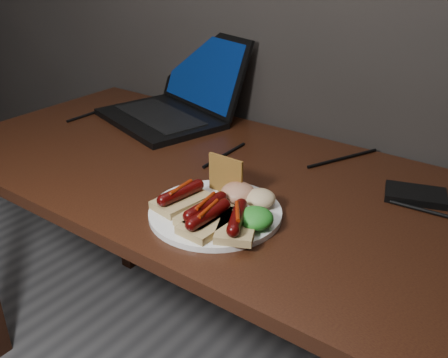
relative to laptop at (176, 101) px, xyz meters
name	(u,v)px	position (x,y,z in m)	size (l,w,h in m)	color
desk	(204,200)	(0.30, -0.24, -0.14)	(1.40, 0.70, 0.75)	#371C0D
laptop	(176,101)	(0.00, 0.00, 0.00)	(0.44, 0.43, 0.25)	black
hard_drive	(415,195)	(0.76, -0.09, -0.04)	(0.13, 0.08, 0.02)	black
desk_cables	(246,150)	(0.32, -0.10, -0.05)	(1.10, 0.35, 0.01)	black
plate	(215,212)	(0.45, -0.40, -0.05)	(0.27, 0.27, 0.01)	white
bread_sausage_left	(181,197)	(0.38, -0.42, -0.02)	(0.09, 0.12, 0.04)	tan
bread_sausage_center	(206,211)	(0.46, -0.44, -0.02)	(0.07, 0.12, 0.04)	tan
bread_sausage_right	(237,222)	(0.53, -0.43, -0.02)	(0.11, 0.13, 0.04)	tan
bread_sausage_extra	(208,220)	(0.48, -0.46, -0.02)	(0.08, 0.12, 0.04)	tan
crispbread	(226,175)	(0.43, -0.33, 0.00)	(0.09, 0.01, 0.09)	#AA762E
salad_greens	(255,218)	(0.55, -0.41, -0.02)	(0.07, 0.07, 0.04)	#13611B
salsa_mound	(238,193)	(0.47, -0.34, -0.02)	(0.07, 0.07, 0.04)	#9E180F
coleslaw_mound	(260,198)	(0.52, -0.33, -0.02)	(0.06, 0.06, 0.04)	beige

